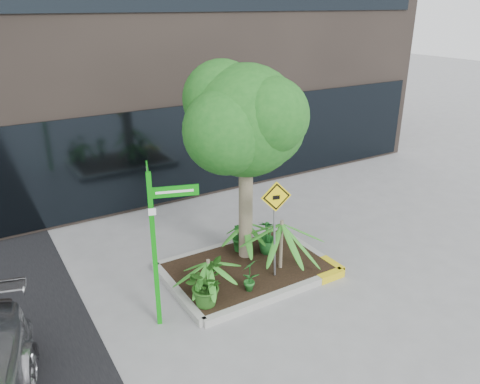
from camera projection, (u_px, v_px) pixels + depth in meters
ground at (247, 282)px, 9.40m from camera, size 80.00×80.00×0.00m
planter at (250, 268)px, 9.69m from camera, size 3.35×2.36×0.15m
tree at (246, 121)px, 9.02m from camera, size 2.82×2.50×4.23m
palm_front at (282, 224)px, 9.26m from camera, size 1.20×1.20×1.33m
palm_left at (208, 262)px, 8.54m from camera, size 0.79×0.79×0.88m
palm_back at (246, 222)px, 9.99m from camera, size 0.84×0.84×0.94m
shrub_a at (205, 284)px, 8.32m from camera, size 1.02×1.02×0.82m
shrub_b at (268, 236)px, 10.08m from camera, size 0.60×0.60×0.76m
shrub_c at (249, 275)px, 8.75m from camera, size 0.46×0.46×0.67m
shrub_d at (241, 237)px, 10.13m from camera, size 0.49×0.49×0.71m
street_sign_post at (156, 233)px, 7.61m from camera, size 0.79×0.99×2.80m
cattle_sign at (275, 213)px, 8.92m from camera, size 0.59×0.22×1.98m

